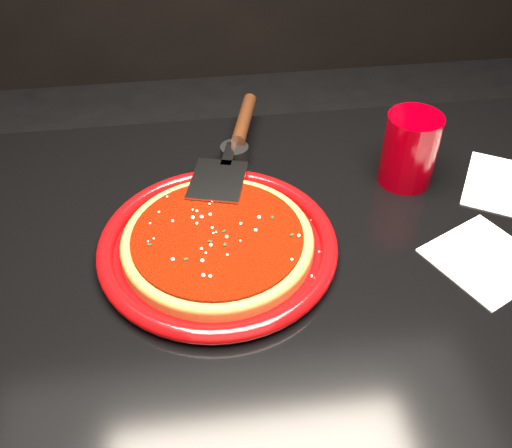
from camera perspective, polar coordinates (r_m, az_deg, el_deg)
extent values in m
cube|color=black|center=(1.12, 2.48, -17.17)|extent=(1.20, 0.80, 0.75)
cylinder|color=#840506|center=(0.83, -3.83, -2.11)|extent=(0.41, 0.41, 0.03)
cylinder|color=brown|center=(0.83, -3.84, -1.91)|extent=(0.32, 0.32, 0.01)
torus|color=brown|center=(0.82, -3.86, -1.56)|extent=(0.32, 0.32, 0.02)
cylinder|color=#640E02|center=(0.82, -3.88, -1.31)|extent=(0.29, 0.29, 0.01)
cylinder|color=#780007|center=(0.96, 15.11, 7.20)|extent=(0.09, 0.09, 0.12)
cube|color=white|center=(0.89, 21.97, -3.32)|extent=(0.19, 0.19, 0.00)
cube|color=white|center=(1.04, 24.17, 3.40)|extent=(0.20, 0.21, 0.00)
cylinder|color=black|center=(0.99, -2.16, 6.85)|extent=(0.06, 0.06, 0.04)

